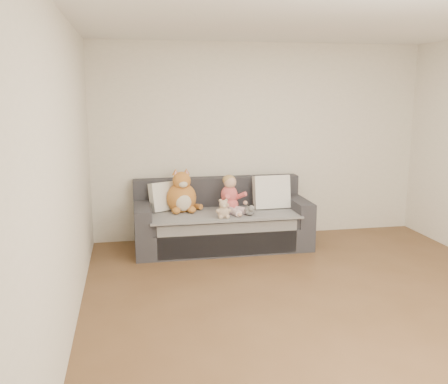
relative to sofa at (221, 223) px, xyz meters
name	(u,v)px	position (x,y,z in m)	size (l,w,h in m)	color
room_shell	(316,163)	(0.62, -1.64, 0.99)	(5.00, 5.00, 5.00)	brown
sofa	(221,223)	(0.00, 0.00, 0.00)	(2.20, 0.94, 0.85)	#2D2D32
cushion_left	(165,196)	(-0.70, 0.15, 0.35)	(0.44, 0.34, 0.38)	white
cushion_right_back	(267,191)	(0.68, 0.27, 0.34)	(0.39, 0.18, 0.36)	white
cushion_right_front	(271,192)	(0.67, 0.01, 0.38)	(0.47, 0.22, 0.44)	white
toddler	(231,196)	(0.11, -0.09, 0.36)	(0.35, 0.48, 0.47)	#E45060
plush_cat	(182,195)	(-0.50, 0.04, 0.37)	(0.46, 0.41, 0.57)	#C5622B
teddy_bear	(223,210)	(-0.05, -0.39, 0.26)	(0.19, 0.14, 0.24)	tan
plush_cow	(250,210)	(0.29, -0.33, 0.23)	(0.13, 0.19, 0.15)	white
sippy_cup	(226,209)	(0.03, -0.20, 0.22)	(0.10, 0.08, 0.11)	#5F3DA8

